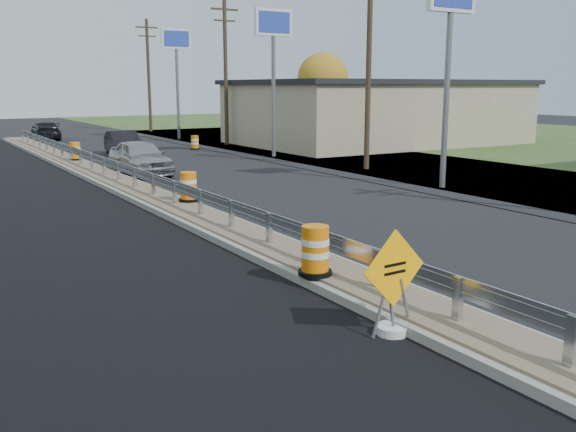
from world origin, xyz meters
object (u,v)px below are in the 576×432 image
caution_sign (393,308)px  barrel_shoulder_mid (195,143)px  barrel_median_mid (189,187)px  car_dark_far (46,131)px  barrel_median_far (75,151)px  car_silver (140,157)px  barrel_median_near (315,251)px  car_dark_mid (123,143)px

caution_sign → barrel_shoulder_mid: 31.32m
barrel_median_mid → car_dark_far: size_ratio=0.20×
barrel_median_far → car_silver: 5.56m
barrel_median_near → car_silver: car_silver is taller
barrel_median_mid → barrel_median_far: 13.93m
barrel_shoulder_mid → car_dark_mid: (-4.88, -1.23, 0.29)m
barrel_median_mid → barrel_shoulder_mid: size_ratio=1.10×
barrel_median_mid → car_dark_far: bearing=87.1°
barrel_median_far → car_dark_far: bearing=83.8°
barrel_median_near → barrel_median_mid: (1.07, 8.91, -0.02)m
barrel_median_near → barrel_median_mid: 8.97m
barrel_median_near → car_dark_far: size_ratio=0.21×
car_silver → car_dark_mid: size_ratio=1.06×
barrel_median_near → car_dark_far: car_dark_far is taller
car_dark_far → car_silver: bearing=96.4°
barrel_median_near → car_dark_mid: car_dark_mid is taller
barrel_median_mid → car_dark_far: (1.53, 30.66, -0.01)m
car_silver → car_dark_mid: 8.61m
barrel_shoulder_mid → car_silver: bearing=-124.8°
barrel_shoulder_mid → barrel_median_near: bearing=-108.4°
barrel_shoulder_mid → car_silver: size_ratio=0.19×
barrel_median_near → barrel_median_far: 22.85m
car_silver → barrel_median_far: bearing=105.4°
car_silver → barrel_shoulder_mid: bearing=54.4°
barrel_median_far → barrel_shoulder_mid: bearing=27.5°
barrel_median_mid → barrel_shoulder_mid: (7.98, 18.23, -0.27)m
barrel_shoulder_mid → car_silver: 11.75m
barrel_median_mid → car_dark_far: car_dark_far is taller
caution_sign → barrel_median_near: size_ratio=1.74×
car_silver → car_dark_mid: car_silver is taller
car_silver → car_dark_far: (0.25, 22.07, -0.10)m
car_dark_mid → car_dark_far: size_ratio=0.92×
barrel_median_far → barrel_shoulder_mid: barrel_median_far is taller
caution_sign → car_dark_far: 42.41m
caution_sign → barrel_median_mid: caution_sign is taller
barrel_shoulder_mid → car_dark_far: size_ratio=0.18×
car_dark_far → car_dark_mid: bearing=103.6°
barrel_median_mid → car_silver: size_ratio=0.21×
barrel_median_far → car_dark_mid: car_dark_mid is taller
barrel_shoulder_mid → car_dark_mid: size_ratio=0.20×
barrel_median_far → car_silver: (1.56, -5.34, 0.12)m
caution_sign → car_dark_mid: caution_sign is taller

